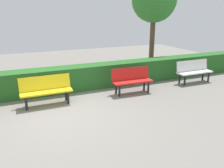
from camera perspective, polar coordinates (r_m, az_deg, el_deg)
ground_plane at (r=6.39m, az=-12.59°, el=-7.52°), size 21.34×21.34×0.00m
bench_white at (r=9.48m, az=19.95°, el=3.28°), size 1.49×0.47×0.86m
bench_red at (r=7.76m, az=4.99°, el=1.21°), size 1.41×0.52×0.86m
bench_yellow at (r=7.02m, az=-16.34°, el=-1.25°), size 1.50×0.47×0.86m
hedge_row at (r=8.23m, az=-6.81°, el=1.76°), size 17.34×0.68×0.86m
tree_near at (r=11.62m, az=10.62°, el=20.10°), size 2.15×2.15×4.31m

